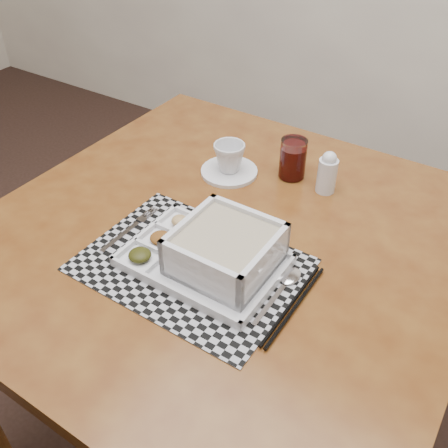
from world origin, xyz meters
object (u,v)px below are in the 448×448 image
(serving_tray, at_px, (219,253))
(juice_glass, at_px, (293,160))
(dining_table, at_px, (225,257))
(cup, at_px, (229,157))
(creamer_bottle, at_px, (327,173))

(serving_tray, relative_size, juice_glass, 3.03)
(dining_table, distance_m, juice_glass, 0.31)
(cup, bearing_deg, juice_glass, 4.64)
(creamer_bottle, bearing_deg, serving_tray, -100.80)
(juice_glass, bearing_deg, creamer_bottle, -7.54)
(cup, distance_m, juice_glass, 0.16)
(dining_table, xyz_separation_m, serving_tray, (0.05, -0.11, 0.12))
(dining_table, xyz_separation_m, juice_glass, (0.03, 0.28, 0.13))
(cup, height_order, juice_glass, juice_glass)
(dining_table, relative_size, juice_glass, 10.14)
(serving_tray, relative_size, creamer_bottle, 2.88)
(cup, xyz_separation_m, juice_glass, (0.15, 0.07, 0.00))
(creamer_bottle, bearing_deg, cup, -166.07)
(juice_glass, bearing_deg, dining_table, -95.12)
(serving_tray, distance_m, creamer_bottle, 0.39)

